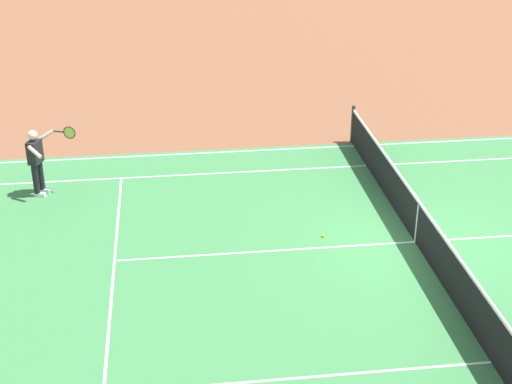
# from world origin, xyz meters

# --- Properties ---
(ground_plane) EXTENTS (60.00, 60.00, 0.00)m
(ground_plane) POSITION_xyz_m (0.00, 0.00, 0.00)
(ground_plane) COLOR brown
(court_slab) EXTENTS (24.20, 11.40, 0.00)m
(court_slab) POSITION_xyz_m (0.00, 0.00, 0.00)
(court_slab) COLOR #387A42
(court_slab) RESTS_ON ground_plane
(court_line_markings) EXTENTS (23.85, 11.05, 0.01)m
(court_line_markings) POSITION_xyz_m (0.00, 0.00, 0.00)
(court_line_markings) COLOR white
(court_line_markings) RESTS_ON ground_plane
(tennis_net) EXTENTS (0.10, 11.70, 1.08)m
(tennis_net) POSITION_xyz_m (0.00, 0.00, 0.49)
(tennis_net) COLOR #2D2D33
(tennis_net) RESTS_ON ground_plane
(tennis_player_near) EXTENTS (1.18, 0.74, 1.70)m
(tennis_player_near) POSITION_xyz_m (8.29, -3.44, 0.93)
(tennis_player_near) COLOR black
(tennis_player_near) RESTS_ON ground_plane
(tennis_ball) EXTENTS (0.07, 0.07, 0.07)m
(tennis_ball) POSITION_xyz_m (1.93, -0.46, 0.03)
(tennis_ball) COLOR #CCE01E
(tennis_ball) RESTS_ON ground_plane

